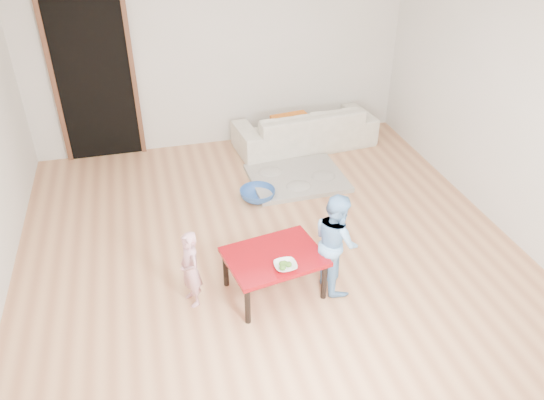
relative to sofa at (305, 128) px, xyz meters
name	(u,v)px	position (x,y,z in m)	size (l,w,h in m)	color
floor	(267,243)	(-1.06, -2.05, -0.28)	(5.00, 5.00, 0.01)	#B7764E
back_wall	(219,50)	(-1.06, 0.45, 1.02)	(5.00, 0.02, 2.60)	silver
right_wall	(506,102)	(1.44, -2.05, 1.02)	(0.02, 5.00, 2.60)	silver
doorway	(95,82)	(-2.66, 0.43, 0.75)	(1.02, 0.08, 2.11)	brown
sofa	(305,128)	(0.00, 0.00, 0.00)	(1.91, 0.75, 0.56)	white
cushion	(293,123)	(-0.21, -0.15, 0.15)	(0.50, 0.44, 0.13)	orange
red_table	(274,273)	(-1.17, -2.78, -0.07)	(0.84, 0.63, 0.42)	maroon
bowl	(285,266)	(-1.13, -2.98, 0.16)	(0.19, 0.19, 0.05)	white
broccoli	(285,266)	(-1.13, -2.98, 0.17)	(0.12, 0.12, 0.06)	#2D5919
child_pink	(190,269)	(-1.91, -2.73, 0.09)	(0.27, 0.18, 0.74)	#D05F75
child_blue	(336,242)	(-0.61, -2.81, 0.21)	(0.47, 0.37, 0.97)	#6AB8F7
basin	(258,195)	(-0.96, -1.20, -0.21)	(0.42, 0.42, 0.13)	#2C59A8
blanket	(297,178)	(-0.38, -0.88, -0.25)	(1.14, 0.95, 0.06)	#ABA396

